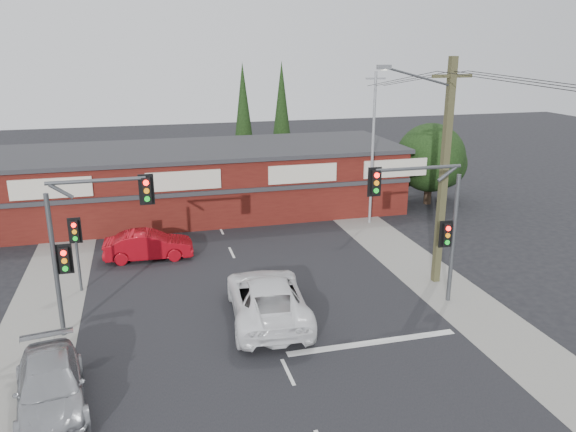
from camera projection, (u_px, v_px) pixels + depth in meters
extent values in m
plane|color=black|center=(270.00, 335.00, 21.05)|extent=(120.00, 120.00, 0.00)
cube|color=black|center=(246.00, 283.00, 25.67)|extent=(14.00, 70.00, 0.01)
cube|color=gray|center=(47.00, 304.00, 23.60)|extent=(3.00, 70.00, 0.02)
cube|color=gray|center=(415.00, 265.00, 27.74)|extent=(3.00, 70.00, 0.02)
cube|color=silver|center=(373.00, 342.00, 20.51)|extent=(6.50, 0.35, 0.01)
imported|color=white|center=(267.00, 298.00, 22.14)|extent=(3.39, 6.45, 1.73)
imported|color=#A5A7AA|center=(50.00, 387.00, 16.68)|extent=(2.65, 5.06, 1.40)
imported|color=#9D0913|center=(149.00, 245.00, 28.37)|extent=(4.47, 1.73, 1.45)
cube|color=silver|center=(288.00, 372.00, 18.67)|extent=(0.12, 1.60, 0.01)
cube|color=silver|center=(263.00, 319.00, 22.24)|extent=(0.12, 1.60, 0.01)
cube|color=silver|center=(245.00, 281.00, 25.80)|extent=(0.12, 1.60, 0.01)
cube|color=silver|center=(232.00, 253.00, 29.37)|extent=(0.12, 1.60, 0.01)
cube|color=silver|center=(221.00, 230.00, 32.94)|extent=(0.12, 1.60, 0.01)
cube|color=#48120E|center=(195.00, 182.00, 35.94)|extent=(26.00, 8.00, 4.00)
cube|color=#2D2D30|center=(194.00, 150.00, 35.32)|extent=(26.40, 8.40, 0.25)
cube|color=beige|center=(51.00, 188.00, 29.92)|extent=(4.20, 0.12, 1.10)
cube|color=beige|center=(184.00, 181.00, 31.63)|extent=(4.20, 0.12, 1.10)
cube|color=beige|center=(303.00, 174.00, 33.33)|extent=(4.20, 0.12, 1.10)
cube|color=beige|center=(396.00, 168.00, 34.79)|extent=(4.20, 0.12, 1.10)
cube|color=#2D2D30|center=(202.00, 193.00, 32.06)|extent=(26.00, 0.15, 0.25)
cylinder|color=#2D2116|center=(428.00, 191.00, 38.18)|extent=(0.50, 0.50, 1.80)
sphere|color=black|center=(430.00, 158.00, 37.51)|extent=(4.60, 4.60, 4.60)
sphere|color=black|center=(442.00, 164.00, 39.01)|extent=(3.40, 3.40, 3.40)
sphere|color=black|center=(403.00, 168.00, 38.75)|extent=(2.80, 2.80, 2.80)
cylinder|color=#2D2116|center=(245.00, 171.00, 43.80)|extent=(0.24, 0.24, 2.00)
cone|color=black|center=(243.00, 113.00, 42.48)|extent=(1.80, 1.80, 7.50)
cylinder|color=#2D2116|center=(282.00, 163.00, 46.50)|extent=(0.24, 0.24, 2.00)
cone|color=black|center=(282.00, 109.00, 45.18)|extent=(1.80, 1.80, 7.50)
cylinder|color=#47494C|center=(55.00, 267.00, 20.27)|extent=(0.18, 0.18, 5.50)
cylinder|color=#47494C|center=(96.00, 181.00, 19.77)|extent=(3.40, 0.14, 0.14)
cylinder|color=#47494C|center=(61.00, 191.00, 19.57)|extent=(0.82, 0.14, 0.63)
cube|color=black|center=(147.00, 190.00, 20.32)|extent=(0.32, 0.22, 0.95)
cube|color=black|center=(146.00, 190.00, 20.38)|extent=(0.55, 0.04, 1.15)
cylinder|color=#FF0C07|center=(146.00, 183.00, 20.11)|extent=(0.20, 0.06, 0.20)
cylinder|color=orange|center=(147.00, 191.00, 20.20)|extent=(0.20, 0.06, 0.20)
cylinder|color=#0CE526|center=(147.00, 199.00, 20.28)|extent=(0.20, 0.06, 0.20)
cube|color=black|center=(65.00, 260.00, 20.28)|extent=(0.32, 0.22, 0.95)
cube|color=black|center=(65.00, 259.00, 20.34)|extent=(0.55, 0.04, 1.15)
cylinder|color=#FF0C07|center=(63.00, 253.00, 20.07)|extent=(0.20, 0.06, 0.20)
cylinder|color=orange|center=(64.00, 261.00, 20.16)|extent=(0.20, 0.06, 0.20)
cylinder|color=#0CE526|center=(65.00, 269.00, 20.25)|extent=(0.20, 0.06, 0.20)
cylinder|color=#47494C|center=(453.00, 240.00, 23.12)|extent=(0.18, 0.18, 5.50)
cylinder|color=#47494C|center=(419.00, 168.00, 21.77)|extent=(3.60, 0.14, 0.14)
cylinder|color=#47494C|center=(447.00, 174.00, 22.16)|extent=(0.82, 0.14, 0.63)
cube|color=black|center=(375.00, 182.00, 21.46)|extent=(0.32, 0.22, 0.95)
cube|color=black|center=(374.00, 182.00, 21.53)|extent=(0.55, 0.04, 1.15)
cylinder|color=#FF0C07|center=(377.00, 175.00, 21.25)|extent=(0.20, 0.06, 0.20)
cylinder|color=orange|center=(377.00, 183.00, 21.34)|extent=(0.20, 0.06, 0.20)
cylinder|color=#0CE526|center=(376.00, 191.00, 21.43)|extent=(0.20, 0.06, 0.20)
cube|color=black|center=(446.00, 235.00, 22.96)|extent=(0.32, 0.22, 0.95)
cube|color=black|center=(445.00, 234.00, 23.02)|extent=(0.55, 0.04, 1.15)
cylinder|color=#FF0C07|center=(448.00, 229.00, 22.75)|extent=(0.20, 0.06, 0.20)
cylinder|color=orange|center=(448.00, 236.00, 22.84)|extent=(0.20, 0.06, 0.20)
cylinder|color=#0CE526|center=(447.00, 242.00, 22.92)|extent=(0.20, 0.06, 0.20)
cylinder|color=#47494C|center=(78.00, 259.00, 24.40)|extent=(0.12, 0.12, 3.00)
cube|color=black|center=(75.00, 231.00, 24.02)|extent=(0.32, 0.22, 0.95)
cube|color=black|center=(75.00, 230.00, 24.09)|extent=(0.55, 0.04, 1.15)
cylinder|color=#FF0C07|center=(74.00, 225.00, 23.81)|extent=(0.20, 0.06, 0.20)
cylinder|color=orange|center=(74.00, 232.00, 23.90)|extent=(0.20, 0.06, 0.20)
cylinder|color=#0CE526|center=(75.00, 239.00, 23.99)|extent=(0.20, 0.06, 0.20)
cube|color=#4B482A|center=(444.00, 175.00, 24.43)|extent=(0.30, 0.30, 10.00)
cube|color=#4B482A|center=(452.00, 76.00, 23.20)|extent=(1.80, 0.14, 0.14)
cylinder|color=#47494C|center=(419.00, 77.00, 22.67)|extent=(3.23, 0.39, 0.89)
cube|color=slate|center=(384.00, 67.00, 22.02)|extent=(0.55, 0.25, 0.18)
cylinder|color=silver|center=(384.00, 70.00, 22.05)|extent=(0.28, 0.28, 0.05)
cylinder|color=gray|center=(373.00, 150.00, 33.02)|extent=(0.16, 0.16, 9.00)
cube|color=gray|center=(376.00, 78.00, 31.82)|extent=(1.20, 0.10, 0.10)
cylinder|color=black|center=(397.00, 80.00, 27.39)|extent=(0.73, 9.01, 1.22)
cylinder|color=black|center=(408.00, 80.00, 27.54)|extent=(0.52, 9.00, 1.22)
cylinder|color=black|center=(419.00, 79.00, 27.68)|extent=(0.31, 9.00, 1.22)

